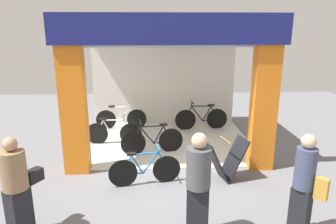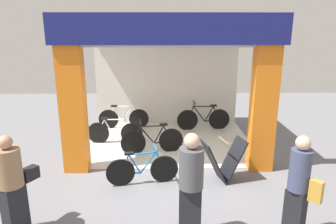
{
  "view_description": "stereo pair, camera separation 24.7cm",
  "coord_description": "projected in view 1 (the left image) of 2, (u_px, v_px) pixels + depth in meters",
  "views": [
    {
      "loc": [
        -0.37,
        -6.71,
        3.24
      ],
      "look_at": [
        0.0,
        0.95,
        1.15
      ],
      "focal_mm": 33.05,
      "sensor_mm": 36.0,
      "label": 1
    },
    {
      "loc": [
        -0.12,
        -6.72,
        3.24
      ],
      "look_at": [
        0.0,
        0.95,
        1.15
      ],
      "focal_mm": 33.05,
      "sensor_mm": 36.0,
      "label": 2
    }
  ],
  "objects": [
    {
      "name": "bicycle_inside_2",
      "position": [
        153.0,
        140.0,
        8.17
      ],
      "size": [
        1.65,
        0.46,
        0.92
      ],
      "color": "black",
      "rests_on": "ground"
    },
    {
      "name": "pedestrian_0",
      "position": [
        17.0,
        187.0,
        4.74
      ],
      "size": [
        0.56,
        0.71,
        1.7
      ],
      "color": "black",
      "rests_on": "ground"
    },
    {
      "name": "bicycle_parked_0",
      "position": [
        145.0,
        170.0,
        6.55
      ],
      "size": [
        1.52,
        0.42,
        0.85
      ],
      "color": "black",
      "rests_on": "ground"
    },
    {
      "name": "pedestrian_2",
      "position": [
        198.0,
        185.0,
        4.7
      ],
      "size": [
        0.42,
        0.42,
        1.77
      ],
      "color": "black",
      "rests_on": "ground"
    },
    {
      "name": "ground_plane",
      "position": [
        170.0,
        169.0,
        7.34
      ],
      "size": [
        17.66,
        17.66,
        0.0
      ],
      "primitive_type": "plane",
      "color": "slate",
      "rests_on": "ground"
    },
    {
      "name": "shop_facade",
      "position": [
        166.0,
        78.0,
        8.61
      ],
      "size": [
        5.03,
        4.11,
        3.54
      ],
      "color": "beige",
      "rests_on": "ground"
    },
    {
      "name": "bicycle_inside_0",
      "position": [
        121.0,
        118.0,
        10.18
      ],
      "size": [
        1.65,
        0.45,
        0.91
      ],
      "color": "black",
      "rests_on": "ground"
    },
    {
      "name": "sandwich_board_sign",
      "position": [
        225.0,
        160.0,
        6.72
      ],
      "size": [
        1.01,
        0.71,
        0.95
      ],
      "color": "black",
      "rests_on": "ground"
    },
    {
      "name": "bicycle_inside_1",
      "position": [
        201.0,
        118.0,
        10.12
      ],
      "size": [
        1.73,
        0.48,
        0.95
      ],
      "color": "black",
      "rests_on": "ground"
    },
    {
      "name": "bicycle_inside_3",
      "position": [
        114.0,
        133.0,
        8.81
      ],
      "size": [
        1.6,
        0.44,
        0.88
      ],
      "color": "black",
      "rests_on": "ground"
    },
    {
      "name": "pedestrian_1",
      "position": [
        304.0,
        186.0,
        4.75
      ],
      "size": [
        0.5,
        0.52,
        1.73
      ],
      "color": "black",
      "rests_on": "ground"
    }
  ]
}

